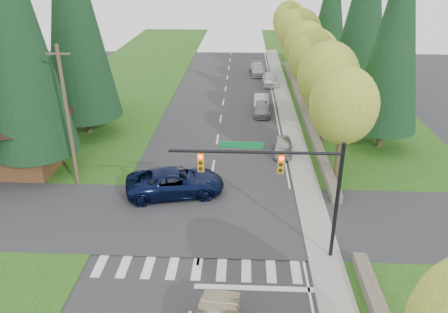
# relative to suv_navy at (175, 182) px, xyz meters

# --- Properties ---
(ground) EXTENTS (120.00, 120.00, 0.00)m
(ground) POSITION_rel_suv_navy_xyz_m (2.28, -11.00, -0.92)
(ground) COLOR #28282B
(ground) RESTS_ON ground
(grass_east) EXTENTS (14.00, 110.00, 0.06)m
(grass_east) POSITION_rel_suv_navy_xyz_m (15.28, 9.00, -0.89)
(grass_east) COLOR #1E4713
(grass_east) RESTS_ON ground
(grass_west) EXTENTS (14.00, 110.00, 0.06)m
(grass_west) POSITION_rel_suv_navy_xyz_m (-10.72, 9.00, -0.89)
(grass_west) COLOR #1E4713
(grass_west) RESTS_ON ground
(cross_street) EXTENTS (120.00, 8.00, 0.10)m
(cross_street) POSITION_rel_suv_navy_xyz_m (2.28, -3.00, -0.92)
(cross_street) COLOR #28282B
(cross_street) RESTS_ON ground
(sidewalk_east) EXTENTS (1.80, 80.00, 0.13)m
(sidewalk_east) POSITION_rel_suv_navy_xyz_m (9.18, 11.00, -0.86)
(sidewalk_east) COLOR gray
(sidewalk_east) RESTS_ON ground
(curb_east) EXTENTS (0.20, 80.00, 0.13)m
(curb_east) POSITION_rel_suv_navy_xyz_m (8.33, 11.00, -0.86)
(curb_east) COLOR gray
(curb_east) RESTS_ON ground
(stone_wall_north) EXTENTS (0.70, 40.00, 0.70)m
(stone_wall_north) POSITION_rel_suv_navy_xyz_m (10.88, 19.00, -0.57)
(stone_wall_north) COLOR #4C4438
(stone_wall_north) RESTS_ON ground
(traffic_signal) EXTENTS (8.70, 0.37, 6.80)m
(traffic_signal) POSITION_rel_suv_navy_xyz_m (6.65, -6.50, 4.06)
(traffic_signal) COLOR black
(traffic_signal) RESTS_ON ground
(brown_building) EXTENTS (8.40, 8.40, 5.40)m
(brown_building) POSITION_rel_suv_navy_xyz_m (-12.72, 4.00, 2.22)
(brown_building) COLOR #4C2D19
(brown_building) RESTS_ON ground
(utility_pole) EXTENTS (1.60, 0.24, 10.00)m
(utility_pole) POSITION_rel_suv_navy_xyz_m (-7.22, 1.00, 4.22)
(utility_pole) COLOR #473828
(utility_pole) RESTS_ON ground
(decid_tree_0) EXTENTS (4.80, 4.80, 8.37)m
(decid_tree_0) POSITION_rel_suv_navy_xyz_m (11.48, 3.00, 4.67)
(decid_tree_0) COLOR #38281C
(decid_tree_0) RESTS_ON ground
(decid_tree_1) EXTENTS (5.20, 5.20, 8.80)m
(decid_tree_1) POSITION_rel_suv_navy_xyz_m (11.58, 10.00, 4.87)
(decid_tree_1) COLOR #38281C
(decid_tree_1) RESTS_ON ground
(decid_tree_2) EXTENTS (5.00, 5.00, 8.82)m
(decid_tree_2) POSITION_rel_suv_navy_xyz_m (11.38, 17.00, 5.00)
(decid_tree_2) COLOR #38281C
(decid_tree_2) RESTS_ON ground
(decid_tree_3) EXTENTS (5.00, 5.00, 8.55)m
(decid_tree_3) POSITION_rel_suv_navy_xyz_m (11.48, 24.00, 4.74)
(decid_tree_3) COLOR #38281C
(decid_tree_3) RESTS_ON ground
(decid_tree_4) EXTENTS (5.40, 5.40, 9.18)m
(decid_tree_4) POSITION_rel_suv_navy_xyz_m (11.58, 31.00, 5.14)
(decid_tree_4) COLOR #38281C
(decid_tree_4) RESTS_ON ground
(decid_tree_5) EXTENTS (4.80, 4.80, 8.30)m
(decid_tree_5) POSITION_rel_suv_navy_xyz_m (11.38, 38.00, 4.61)
(decid_tree_5) COLOR #38281C
(decid_tree_5) RESTS_ON ground
(decid_tree_6) EXTENTS (5.20, 5.20, 8.86)m
(decid_tree_6) POSITION_rel_suv_navy_xyz_m (11.48, 45.00, 4.94)
(decid_tree_6) COLOR #38281C
(decid_tree_6) RESTS_ON ground
(conifer_w_a) EXTENTS (6.12, 6.12, 19.80)m
(conifer_w_a) POSITION_rel_suv_navy_xyz_m (-10.72, 3.00, 9.87)
(conifer_w_a) COLOR #38281C
(conifer_w_a) RESTS_ON ground
(conifer_w_b) EXTENTS (5.44, 5.44, 17.80)m
(conifer_w_b) POSITION_rel_suv_navy_xyz_m (-13.72, 7.00, 8.87)
(conifer_w_b) COLOR #38281C
(conifer_w_b) RESTS_ON ground
(conifer_w_c) EXTENTS (6.46, 6.46, 20.80)m
(conifer_w_c) POSITION_rel_suv_navy_xyz_m (-9.72, 11.00, 10.37)
(conifer_w_c) COLOR #38281C
(conifer_w_c) RESTS_ON ground
(conifer_w_e) EXTENTS (5.78, 5.78, 18.80)m
(conifer_w_e) POSITION_rel_suv_navy_xyz_m (-11.72, 17.00, 9.37)
(conifer_w_e) COLOR #38281C
(conifer_w_e) RESTS_ON ground
(conifer_e_a) EXTENTS (5.44, 5.44, 17.80)m
(conifer_e_a) POSITION_rel_suv_navy_xyz_m (16.28, 9.00, 8.87)
(conifer_e_a) COLOR #38281C
(conifer_e_a) RESTS_ON ground
(conifer_e_b) EXTENTS (6.12, 6.12, 19.80)m
(conifer_e_b) POSITION_rel_suv_navy_xyz_m (17.28, 23.00, 9.87)
(conifer_e_b) COLOR #38281C
(conifer_e_b) RESTS_ON ground
(conifer_e_c) EXTENTS (5.10, 5.10, 16.80)m
(conifer_e_c) POSITION_rel_suv_navy_xyz_m (16.28, 37.00, 8.37)
(conifer_e_c) COLOR #38281C
(conifer_e_c) RESTS_ON ground
(suv_navy) EXTENTS (7.15, 4.41, 1.85)m
(suv_navy) POSITION_rel_suv_navy_xyz_m (0.00, 0.00, 0.00)
(suv_navy) COLOR #0A1234
(suv_navy) RESTS_ON ground
(parked_car_a) EXTENTS (1.80, 3.85, 1.27)m
(parked_car_a) POSITION_rel_suv_navy_xyz_m (7.88, 7.22, -0.29)
(parked_car_a) COLOR #B0AFB4
(parked_car_a) RESTS_ON ground
(parked_car_b) EXTENTS (1.78, 4.25, 1.23)m
(parked_car_b) POSITION_rel_suv_navy_xyz_m (6.48, 17.13, -0.31)
(parked_car_b) COLOR gray
(parked_car_b) RESTS_ON ground
(parked_car_c) EXTENTS (1.73, 4.54, 1.48)m
(parked_car_c) POSITION_rel_suv_navy_xyz_m (6.48, 18.86, -0.18)
(parked_car_c) COLOR #A3A3A7
(parked_car_c) RESTS_ON ground
(parked_car_d) EXTENTS (1.99, 4.61, 1.55)m
(parked_car_d) POSITION_rel_suv_navy_xyz_m (7.88, 28.47, -0.15)
(parked_car_d) COLOR silver
(parked_car_d) RESTS_ON ground
(parked_car_e) EXTENTS (2.50, 5.31, 1.50)m
(parked_car_e) POSITION_rel_suv_navy_xyz_m (6.48, 33.95, -0.18)
(parked_car_e) COLOR #A5A5A9
(parked_car_e) RESTS_ON ground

